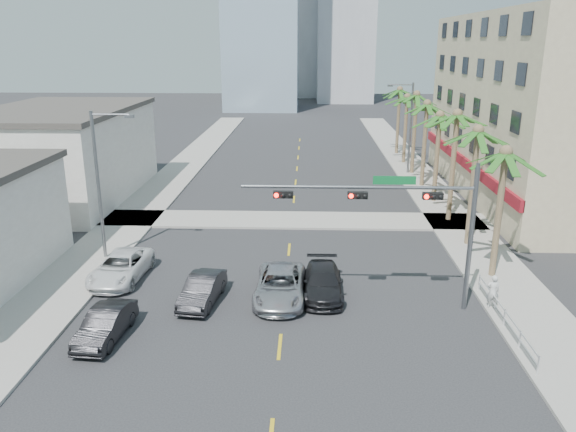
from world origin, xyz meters
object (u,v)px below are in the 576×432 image
object	(u,v)px
car_lane_left	(202,290)
car_lane_center	(280,286)
car_parked_far	(121,267)
traffic_signal_mast	(405,211)
pedestrian	(493,291)
car_parked_mid	(105,325)
car_lane_right	(323,282)

from	to	relation	value
car_lane_left	car_lane_center	world-z (taller)	car_lane_center
car_parked_far	car_lane_left	xyz separation A→B (m)	(5.06, -2.70, -0.03)
traffic_signal_mast	car_lane_left	world-z (taller)	traffic_signal_mast
traffic_signal_mast	pedestrian	bearing A→B (deg)	-1.03
car_parked_mid	pedestrian	world-z (taller)	pedestrian
traffic_signal_mast	car_parked_far	size ratio (longest dim) A/B	2.10
car_lane_left	car_lane_right	world-z (taller)	car_lane_right
traffic_signal_mast	car_parked_mid	xyz separation A→B (m)	(-13.58, -3.52, -4.37)
car_parked_far	car_parked_mid	bearing A→B (deg)	-74.45
car_lane_left	car_lane_center	size ratio (longest dim) A/B	0.79
car_lane_left	pedestrian	xyz separation A→B (m)	(14.45, -0.36, 0.31)
traffic_signal_mast	pedestrian	xyz separation A→B (m)	(4.52, -0.08, -4.05)
pedestrian	car_parked_mid	bearing A→B (deg)	13.17
car_lane_right	pedestrian	xyz separation A→B (m)	(8.30, -1.48, 0.30)
car_lane_left	car_lane_right	distance (m)	6.25
traffic_signal_mast	car_lane_center	xyz separation A→B (m)	(-6.00, 0.81, -4.31)
car_lane_center	pedestrian	xyz separation A→B (m)	(10.52, -0.89, 0.26)
traffic_signal_mast	car_lane_left	xyz separation A→B (m)	(-9.93, 0.28, -4.36)
car_parked_far	car_lane_right	xyz separation A→B (m)	(11.21, -1.58, -0.02)
car_lane_center	car_parked_far	bearing A→B (deg)	167.39
car_lane_center	car_lane_right	xyz separation A→B (m)	(2.22, 0.59, -0.04)
car_lane_left	car_lane_center	bearing A→B (deg)	14.70
car_parked_mid	car_lane_left	distance (m)	5.27
car_parked_far	car_lane_left	world-z (taller)	car_parked_far
car_parked_mid	car_parked_far	xyz separation A→B (m)	(-1.41, 6.50, 0.04)
car_parked_far	car_lane_right	bearing A→B (deg)	-4.73
traffic_signal_mast	car_lane_right	size ratio (longest dim) A/B	2.27
car_lane_right	pedestrian	bearing A→B (deg)	-10.39
car_parked_far	car_lane_right	size ratio (longest dim) A/B	1.08
car_lane_left	car_parked_mid	bearing A→B (deg)	-126.82
car_lane_left	car_lane_right	size ratio (longest dim) A/B	0.87
traffic_signal_mast	car_parked_mid	bearing A→B (deg)	-165.49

